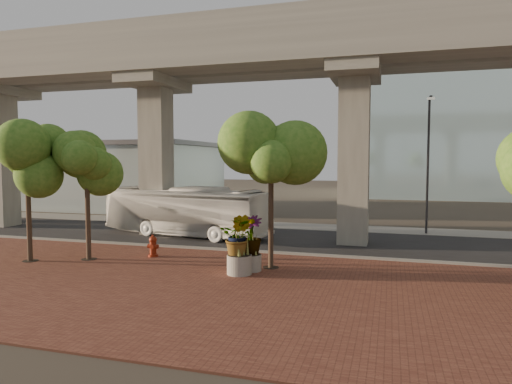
% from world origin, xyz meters
% --- Properties ---
extents(ground, '(160.00, 160.00, 0.00)m').
position_xyz_m(ground, '(0.00, 0.00, 0.00)').
color(ground, '#3B342B').
rests_on(ground, ground).
extents(brick_plaza, '(70.00, 13.00, 0.06)m').
position_xyz_m(brick_plaza, '(0.00, -8.00, 0.03)').
color(brick_plaza, brown).
rests_on(brick_plaza, ground).
extents(asphalt_road, '(90.00, 8.00, 0.04)m').
position_xyz_m(asphalt_road, '(0.00, 2.00, 0.02)').
color(asphalt_road, black).
rests_on(asphalt_road, ground).
extents(curb_strip, '(70.00, 0.25, 0.16)m').
position_xyz_m(curb_strip, '(0.00, -2.00, 0.08)').
color(curb_strip, gray).
rests_on(curb_strip, ground).
extents(far_sidewalk, '(90.00, 3.00, 0.06)m').
position_xyz_m(far_sidewalk, '(0.00, 7.50, 0.03)').
color(far_sidewalk, gray).
rests_on(far_sidewalk, ground).
extents(transit_viaduct, '(72.00, 5.60, 12.40)m').
position_xyz_m(transit_viaduct, '(0.00, 2.00, 7.29)').
color(transit_viaduct, '#9C9A8E').
rests_on(transit_viaduct, ground).
extents(station_pavilion, '(23.00, 13.00, 6.30)m').
position_xyz_m(station_pavilion, '(-20.00, 16.00, 3.22)').
color(station_pavilion, silver).
rests_on(station_pavilion, ground).
extents(transit_bus, '(10.95, 4.46, 2.97)m').
position_xyz_m(transit_bus, '(-3.90, 1.68, 1.49)').
color(transit_bus, silver).
rests_on(transit_bus, ground).
extents(fire_hydrant, '(0.51, 0.46, 1.03)m').
position_xyz_m(fire_hydrant, '(-2.78, -4.31, 0.55)').
color(fire_hydrant, maroon).
rests_on(fire_hydrant, ground).
extents(planter_front, '(2.04, 2.04, 2.24)m').
position_xyz_m(planter_front, '(2.16, -6.31, 1.42)').
color(planter_front, gray).
rests_on(planter_front, ground).
extents(planter_right, '(2.13, 2.13, 2.27)m').
position_xyz_m(planter_right, '(2.48, -5.64, 1.44)').
color(planter_right, gray).
rests_on(planter_right, ground).
extents(planter_left, '(2.21, 2.21, 2.43)m').
position_xyz_m(planter_left, '(2.20, -6.33, 1.53)').
color(planter_left, '#AFA79E').
rests_on(planter_left, ground).
extents(street_tree_far_west, '(3.60, 3.60, 6.14)m').
position_xyz_m(street_tree_far_west, '(-7.64, -6.73, 4.53)').
color(street_tree_far_west, '#49362A').
rests_on(street_tree_far_west, ground).
extents(street_tree_near_west, '(3.45, 3.45, 5.84)m').
position_xyz_m(street_tree_near_west, '(-5.32, -5.68, 4.31)').
color(street_tree_near_west, '#49362A').
rests_on(street_tree_near_west, ground).
extents(street_tree_near_east, '(4.05, 4.05, 6.73)m').
position_xyz_m(street_tree_near_east, '(3.12, -4.88, 4.93)').
color(street_tree_near_east, '#49362A').
rests_on(street_tree_near_east, ground).
extents(streetlamp_west, '(0.42, 1.22, 8.40)m').
position_xyz_m(streetlamp_west, '(-8.74, 6.59, 4.90)').
color(streetlamp_west, '#303136').
rests_on(streetlamp_west, ground).
extents(streetlamp_east, '(0.42, 1.21, 8.38)m').
position_xyz_m(streetlamp_east, '(10.13, 6.54, 4.89)').
color(streetlamp_east, '#2B2B30').
rests_on(streetlamp_east, ground).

